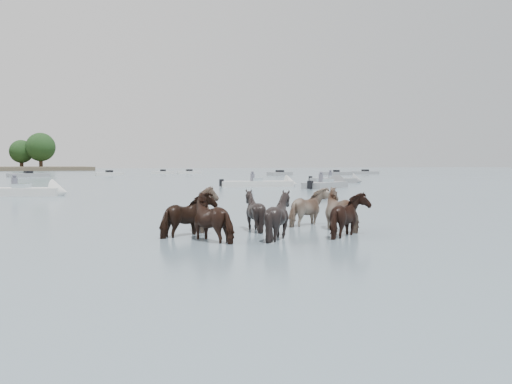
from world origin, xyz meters
name	(u,v)px	position (x,y,z in m)	size (l,w,h in m)	color
ground	(298,234)	(0.00, 0.00, 0.00)	(400.00, 400.00, 0.00)	#4B5F6B
pony_herd	(268,216)	(-0.67, 0.50, 0.47)	(6.50, 4.60, 1.52)	black
swimming_pony	(322,197)	(7.99, 12.69, 0.10)	(0.72, 0.44, 0.44)	black
motorboat_b	(34,192)	(-6.43, 22.13, 0.23)	(5.19, 3.25, 1.92)	silver
motorboat_c	(267,184)	(11.54, 28.22, 0.22)	(6.58, 2.93, 1.92)	silver
motorboat_d	(330,185)	(15.42, 24.59, 0.23)	(5.46, 4.38, 1.92)	gray
motorboat_e	(341,181)	(22.06, 33.62, 0.23)	(5.08, 4.32, 1.92)	gray
distant_flotilla	(61,174)	(-1.95, 74.99, 0.26)	(105.27, 27.34, 0.93)	silver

